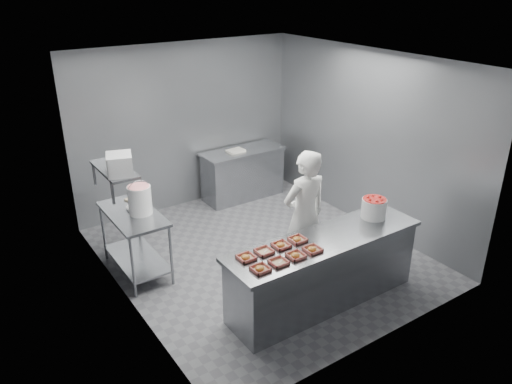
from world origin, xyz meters
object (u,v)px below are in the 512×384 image
at_px(tray_1, 279,262).
at_px(appliance, 120,164).
at_px(tray_2, 296,255).
at_px(tray_7, 297,239).
at_px(back_counter, 243,174).
at_px(service_counter, 323,270).
at_px(worker, 304,216).
at_px(tray_3, 312,249).
at_px(tray_5, 264,251).
at_px(tray_0, 260,269).
at_px(tray_4, 246,257).
at_px(prep_table, 135,233).
at_px(tray_6, 281,245).
at_px(glaze_bucket, 140,199).
at_px(strawberry_tub, 374,207).

height_order(tray_1, appliance, appliance).
bearing_deg(tray_2, tray_7, 48.97).
xyz_separation_m(back_counter, tray_2, (-1.46, -3.39, 0.47)).
xyz_separation_m(service_counter, worker, (0.16, 0.60, 0.45)).
bearing_deg(tray_3, tray_5, 149.96).
bearing_deg(appliance, tray_1, -42.63).
height_order(tray_0, worker, worker).
bearing_deg(tray_4, prep_table, 108.66).
bearing_deg(tray_6, tray_5, 180.00).
height_order(tray_0, tray_6, same).
bearing_deg(glaze_bucket, tray_4, -73.16).
bearing_deg(service_counter, tray_2, -166.12).
height_order(tray_4, tray_7, same).
bearing_deg(tray_5, strawberry_tub, -1.93).
relative_size(tray_0, tray_2, 1.00).
relative_size(tray_7, strawberry_tub, 0.59).
relative_size(prep_table, tray_5, 6.40).
relative_size(tray_6, glaze_bucket, 0.40).
xyz_separation_m(tray_2, tray_7, (0.24, 0.28, 0.00)).
height_order(tray_1, worker, worker).
xyz_separation_m(back_counter, worker, (-0.74, -2.65, 0.45)).
relative_size(service_counter, back_counter, 1.73).
height_order(tray_3, appliance, appliance).
bearing_deg(tray_1, glaze_bucket, 110.92).
xyz_separation_m(tray_6, strawberry_tub, (1.44, -0.06, 0.12)).
height_order(tray_3, tray_5, tray_3).
bearing_deg(back_counter, tray_1, -116.58).
bearing_deg(tray_5, tray_7, -0.00).
relative_size(prep_table, tray_2, 6.40).
height_order(tray_7, worker, worker).
xyz_separation_m(service_counter, strawberry_tub, (0.88, 0.08, 0.59)).
bearing_deg(strawberry_tub, appliance, 148.89).
distance_m(tray_2, strawberry_tub, 1.46).
distance_m(tray_2, tray_6, 0.28).
xyz_separation_m(tray_3, tray_7, (0.00, 0.28, 0.00)).
distance_m(tray_4, glaze_bucket, 1.82).
relative_size(service_counter, tray_3, 13.88).
bearing_deg(tray_3, glaze_bucket, 121.80).
bearing_deg(tray_0, tray_6, 29.88).
bearing_deg(tray_0, strawberry_tub, 6.53).
xyz_separation_m(tray_6, glaze_bucket, (-1.00, 1.73, 0.18)).
bearing_deg(tray_6, glaze_bucket, 120.12).
relative_size(tray_3, tray_6, 1.00).
relative_size(tray_4, tray_6, 1.00).
distance_m(service_counter, tray_4, 1.15).
height_order(service_counter, tray_5, tray_5).
bearing_deg(strawberry_tub, prep_table, 143.55).
relative_size(tray_5, tray_6, 1.00).
bearing_deg(tray_6, prep_table, 121.07).
bearing_deg(service_counter, appliance, 136.77).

